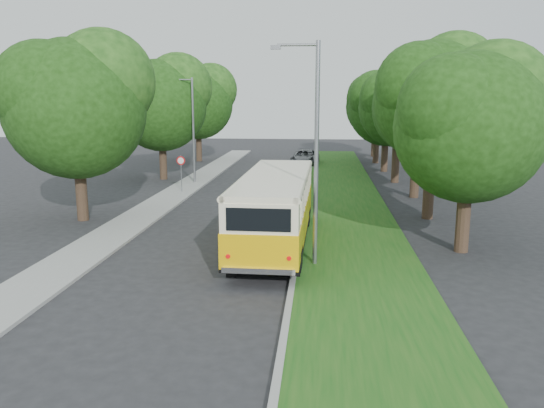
# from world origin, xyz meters

# --- Properties ---
(ground) EXTENTS (120.00, 120.00, 0.00)m
(ground) POSITION_xyz_m (0.00, 0.00, 0.00)
(ground) COLOR #242427
(ground) RESTS_ON ground
(curb) EXTENTS (0.20, 70.00, 0.15)m
(curb) POSITION_xyz_m (3.60, 5.00, 0.07)
(curb) COLOR gray
(curb) RESTS_ON ground
(grass_verge) EXTENTS (4.50, 70.00, 0.13)m
(grass_verge) POSITION_xyz_m (5.95, 5.00, 0.07)
(grass_verge) COLOR #185115
(grass_verge) RESTS_ON ground
(sidewalk) EXTENTS (2.20, 70.00, 0.12)m
(sidewalk) POSITION_xyz_m (-4.80, 5.00, 0.06)
(sidewalk) COLOR gray
(sidewalk) RESTS_ON ground
(treeline) EXTENTS (24.27, 41.91, 9.46)m
(treeline) POSITION_xyz_m (3.15, 17.99, 5.93)
(treeline) COLOR #332319
(treeline) RESTS_ON ground
(lamppost_near) EXTENTS (1.71, 0.16, 8.00)m
(lamppost_near) POSITION_xyz_m (4.21, -2.50, 4.37)
(lamppost_near) COLOR gray
(lamppost_near) RESTS_ON ground
(lamppost_far) EXTENTS (1.71, 0.16, 7.50)m
(lamppost_far) POSITION_xyz_m (-4.70, 16.00, 4.12)
(lamppost_far) COLOR gray
(lamppost_far) RESTS_ON ground
(warning_sign) EXTENTS (0.56, 0.10, 2.50)m
(warning_sign) POSITION_xyz_m (-4.50, 11.98, 1.71)
(warning_sign) COLOR gray
(warning_sign) RESTS_ON ground
(vintage_bus) EXTENTS (2.86, 10.47, 3.10)m
(vintage_bus) POSITION_xyz_m (2.62, 0.03, 1.55)
(vintage_bus) COLOR #FFC108
(vintage_bus) RESTS_ON ground
(car_silver) EXTENTS (1.90, 3.87, 1.27)m
(car_silver) POSITION_xyz_m (3.00, 7.51, 0.64)
(car_silver) COLOR #ADADB2
(car_silver) RESTS_ON ground
(car_white) EXTENTS (1.67, 3.85, 1.23)m
(car_white) POSITION_xyz_m (2.71, 16.74, 0.62)
(car_white) COLOR silver
(car_white) RESTS_ON ground
(car_blue) EXTENTS (2.78, 4.71, 1.28)m
(car_blue) POSITION_xyz_m (2.16, 18.86, 0.64)
(car_blue) COLOR #121B4E
(car_blue) RESTS_ON ground
(car_grey) EXTENTS (2.69, 5.15, 1.38)m
(car_grey) POSITION_xyz_m (3.00, 27.91, 0.69)
(car_grey) COLOR #4E5255
(car_grey) RESTS_ON ground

